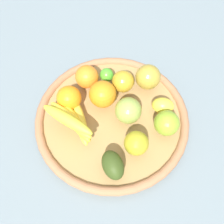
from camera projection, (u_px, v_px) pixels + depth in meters
name	position (u px, v px, depth m)	size (l,w,h in m)	color
ground_plane	(112.00, 121.00, 0.78)	(2.40, 2.40, 0.00)	slate
basket	(112.00, 118.00, 0.77)	(0.46, 0.46, 0.04)	#A47F4A
apple_4	(128.00, 110.00, 0.71)	(0.08, 0.08, 0.08)	#91A746
banana_bunch	(73.00, 120.00, 0.70)	(0.16, 0.16, 0.08)	yellow
orange_1	(69.00, 98.00, 0.74)	(0.07, 0.07, 0.07)	orange
apple_2	(123.00, 81.00, 0.77)	(0.07, 0.07, 0.07)	gold
lemon_0	(163.00, 106.00, 0.74)	(0.06, 0.05, 0.05)	yellow
orange_2	(87.00, 77.00, 0.78)	(0.07, 0.07, 0.07)	orange
apple_3	(136.00, 143.00, 0.67)	(0.07, 0.07, 0.07)	#ADA122
lime_0	(107.00, 75.00, 0.80)	(0.04, 0.04, 0.04)	green
orange_0	(103.00, 94.00, 0.74)	(0.08, 0.08, 0.08)	orange
apple_1	(148.00, 77.00, 0.77)	(0.08, 0.08, 0.08)	#AE9133
avocado	(113.00, 165.00, 0.65)	(0.08, 0.05, 0.05)	#334517
apple_0	(167.00, 123.00, 0.70)	(0.07, 0.07, 0.07)	#8AAB2C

